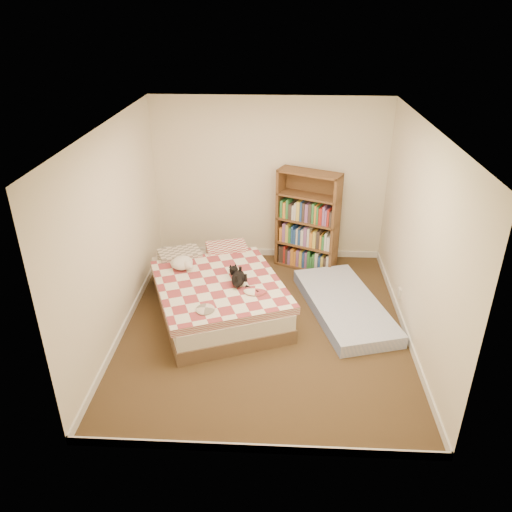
{
  "coord_description": "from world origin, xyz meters",
  "views": [
    {
      "loc": [
        0.17,
        -5.22,
        3.65
      ],
      "look_at": [
        -0.12,
        0.3,
        0.84
      ],
      "focal_mm": 35.0,
      "sensor_mm": 36.0,
      "label": 1
    }
  ],
  "objects_px": {
    "floor_mattress": "(344,306)",
    "black_cat": "(239,277)",
    "bookshelf": "(307,233)",
    "white_dog": "(183,263)",
    "bed": "(217,292)"
  },
  "relations": [
    {
      "from": "floor_mattress",
      "to": "black_cat",
      "type": "height_order",
      "value": "black_cat"
    },
    {
      "from": "bed",
      "to": "floor_mattress",
      "type": "xyz_separation_m",
      "value": [
        1.68,
        0.01,
        -0.17
      ]
    },
    {
      "from": "bookshelf",
      "to": "black_cat",
      "type": "distance_m",
      "value": 1.67
    },
    {
      "from": "bookshelf",
      "to": "white_dog",
      "type": "bearing_deg",
      "value": -122.93
    },
    {
      "from": "floor_mattress",
      "to": "white_dog",
      "type": "bearing_deg",
      "value": 159.85
    },
    {
      "from": "black_cat",
      "to": "white_dog",
      "type": "relative_size",
      "value": 1.95
    },
    {
      "from": "bookshelf",
      "to": "white_dog",
      "type": "xyz_separation_m",
      "value": [
        -1.68,
        -1.09,
        0.01
      ]
    },
    {
      "from": "floor_mattress",
      "to": "white_dog",
      "type": "relative_size",
      "value": 5.61
    },
    {
      "from": "black_cat",
      "to": "white_dog",
      "type": "xyz_separation_m",
      "value": [
        -0.77,
        0.32,
        0.01
      ]
    },
    {
      "from": "bookshelf",
      "to": "floor_mattress",
      "type": "relative_size",
      "value": 0.82
    },
    {
      "from": "floor_mattress",
      "to": "bookshelf",
      "type": "bearing_deg",
      "value": 94.83
    },
    {
      "from": "bed",
      "to": "bookshelf",
      "type": "bearing_deg",
      "value": 25.33
    },
    {
      "from": "floor_mattress",
      "to": "black_cat",
      "type": "distance_m",
      "value": 1.47
    },
    {
      "from": "bed",
      "to": "bookshelf",
      "type": "relative_size",
      "value": 1.6
    },
    {
      "from": "black_cat",
      "to": "floor_mattress",
      "type": "bearing_deg",
      "value": -15.18
    }
  ]
}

